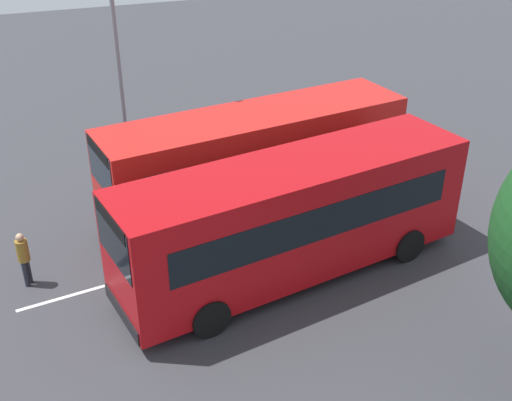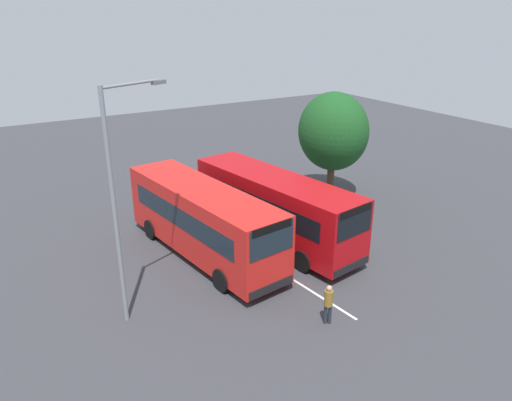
{
  "view_description": "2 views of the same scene",
  "coord_description": "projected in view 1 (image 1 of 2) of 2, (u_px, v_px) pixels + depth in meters",
  "views": [
    {
      "loc": [
        6.19,
        14.97,
        10.29
      ],
      "look_at": [
        0.25,
        -0.1,
        1.37
      ],
      "focal_mm": 44.39,
      "sensor_mm": 36.0,
      "label": 1
    },
    {
      "loc": [
        18.41,
        -10.28,
        10.87
      ],
      "look_at": [
        -1.34,
        1.48,
        1.78
      ],
      "focal_mm": 33.99,
      "sensor_mm": 36.0,
      "label": 2
    }
  ],
  "objects": [
    {
      "name": "ground_plane",
      "position": [
        265.0,
        240.0,
        19.16
      ],
      "size": [
        70.51,
        70.51,
        0.0
      ],
      "primitive_type": "plane",
      "color": "#38383D"
    },
    {
      "name": "lane_stripe_outer_left",
      "position": [
        265.0,
        240.0,
        19.15
      ],
      "size": [
        14.46,
        1.73,
        0.01
      ],
      "primitive_type": "cube",
      "rotation": [
        0.0,
        0.0,
        0.11
      ],
      "color": "silver",
      "rests_on": "ground"
    },
    {
      "name": "bus_far_left",
      "position": [
        255.0,
        158.0,
        19.95
      ],
      "size": [
        10.13,
        3.71,
        3.35
      ],
      "rotation": [
        0.0,
        0.0,
        0.13
      ],
      "color": "red",
      "rests_on": "ground"
    },
    {
      "name": "pedestrian",
      "position": [
        23.0,
        255.0,
        16.75
      ],
      "size": [
        0.44,
        0.44,
        1.6
      ],
      "rotation": [
        0.0,
        0.0,
        2.58
      ],
      "color": "#232833",
      "rests_on": "ground"
    },
    {
      "name": "bus_center_left",
      "position": [
        293.0,
        215.0,
        16.8
      ],
      "size": [
        10.16,
        3.98,
        3.35
      ],
      "rotation": [
        0.0,
        0.0,
        0.16
      ],
      "color": "#B70C11",
      "rests_on": "ground"
    },
    {
      "name": "street_lamp",
      "position": [
        119.0,
        34.0,
        21.1
      ],
      "size": [
        1.22,
        2.62,
        8.68
      ],
      "rotation": [
        0.0,
        0.0,
        1.97
      ],
      "color": "gray",
      "rests_on": "ground"
    }
  ]
}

